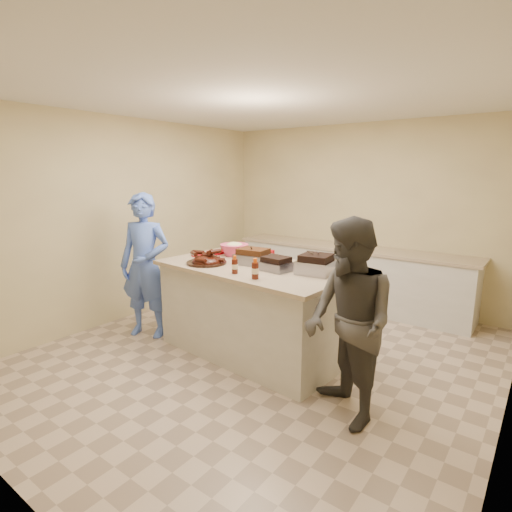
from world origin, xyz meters
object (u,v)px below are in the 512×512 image
Objects in this scene: mustard_bottle at (250,259)px; guest_blue at (149,334)px; coleslaw_bowl at (234,255)px; bbq_bottle_b at (255,279)px; plastic_cup at (224,252)px; roasting_pan at (316,273)px; island at (253,352)px; bbq_bottle_a at (235,273)px; rib_platter at (207,264)px; guest_gray at (344,417)px.

mustard_bottle is 0.07× the size of guest_blue.
coleslaw_bowl is 1.12m from bbq_bottle_b.
plastic_cup is at bearing 160.37° from coleslaw_bowl.
bbq_bottle_b reaches higher than plastic_cup.
plastic_cup is (-1.46, 0.29, 0.00)m from roasting_pan.
roasting_pan is at bearing 55.47° from bbq_bottle_b.
roasting_pan is at bearing 13.15° from island.
bbq_bottle_b is 1.67× the size of mustard_bottle.
plastic_cup is at bearing 136.59° from bbq_bottle_a.
bbq_bottle_b reaches higher than roasting_pan.
plastic_cup is (-1.10, 0.81, 0.00)m from bbq_bottle_b.
coleslaw_bowl reaches higher than bbq_bottle_a.
guest_blue is (-1.35, -0.38, 0.00)m from island.
plastic_cup is at bearing 29.45° from guest_blue.
plastic_cup is (-0.81, 0.77, 0.00)m from bbq_bottle_a.
bbq_bottle_b is at bearing -131.30° from roasting_pan.
rib_platter is 1.22m from roasting_pan.
rib_platter is 0.84m from bbq_bottle_b.
bbq_bottle_a reaches higher than guest_gray.
bbq_bottle_a is (0.58, -0.68, 0.00)m from coleslaw_bowl.
rib_platter reaches higher than roasting_pan.
roasting_pan is at bearing 173.28° from guest_gray.
roasting_pan reaches higher than guest_gray.
coleslaw_bowl is at bearing 130.09° from bbq_bottle_a.
mustard_bottle is 2.02m from guest_gray.
guest_gray is (2.10, -0.92, -0.99)m from plastic_cup.
plastic_cup is (-0.24, 0.08, 0.00)m from coleslaw_bowl.
rib_platter reaches higher than guest_blue.
guest_blue is (-1.41, -0.00, -0.99)m from bbq_bottle_a.
plastic_cup is at bearing 164.46° from mustard_bottle.
bbq_bottle_a is 0.91× the size of bbq_bottle_b.
coleslaw_bowl reaches higher than guest_gray.
island is 1.22m from roasting_pan.
coleslaw_bowl is at bearing 163.85° from roasting_pan.
island is 10.65× the size of bbq_bottle_b.
guest_gray is (2.69, -0.15, 0.00)m from guest_blue.
guest_gray reaches higher than guest_blue.
bbq_bottle_a reaches higher than island.
coleslaw_bowl is 0.21× the size of guest_gray.
roasting_pan is at bearing 15.46° from rib_platter.
rib_platter is 0.27× the size of guest_gray.
roasting_pan is at bearing -9.61° from guest_blue.
mustard_bottle reaches higher than plastic_cup.
plastic_cup is (-0.76, 0.39, 0.99)m from island.
roasting_pan reaches higher than guest_blue.
bbq_bottle_b reaches higher than guest_gray.
rib_platter is at bearing 163.75° from bbq_bottle_a.
roasting_pan is at bearing -11.10° from plastic_cup.
roasting_pan is 3.18× the size of plastic_cup.
island is at bearing -46.64° from mustard_bottle.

